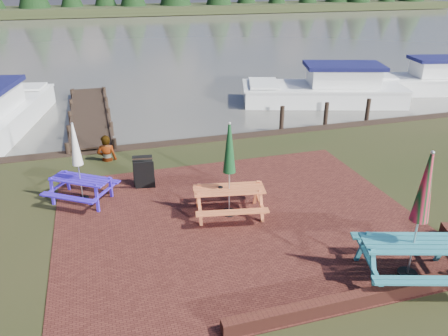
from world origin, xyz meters
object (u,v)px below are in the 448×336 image
chalkboard (144,173)px  picnic_table_red (229,184)px  boat_far (427,81)px  person (105,136)px  jetty (90,114)px  boat_near (326,91)px  picnic_table_teal (415,237)px  picnic_table_blue (80,175)px

chalkboard → picnic_table_red: bearing=-40.0°
picnic_table_red → chalkboard: bearing=141.5°
boat_far → person: size_ratio=3.93×
jetty → person: size_ratio=5.14×
boat_far → picnic_table_red: bearing=137.5°
jetty → person: person is taller
boat_near → person: size_ratio=4.74×
boat_far → person: (-17.20, -5.33, 0.47)m
picnic_table_red → jetty: 10.47m
picnic_table_teal → jetty: picnic_table_teal is taller
picnic_table_teal → jetty: size_ratio=0.31×
picnic_table_red → chalkboard: 2.94m
picnic_table_teal → picnic_table_blue: size_ratio=1.24×
picnic_table_teal → boat_near: (5.22, 13.05, -0.54)m
chalkboard → person: size_ratio=0.53×
jetty → boat_near: boat_near is taller
picnic_table_red → boat_far: picnic_table_red is taller
picnic_table_blue → chalkboard: bearing=44.7°
picnic_table_red → picnic_table_teal: bearing=-41.5°
picnic_table_red → boat_near: bearing=60.1°
picnic_table_teal → picnic_table_red: (-2.79, 3.52, -0.10)m
picnic_table_teal → jetty: 14.78m
picnic_table_blue → boat_far: picnic_table_blue is taller
boat_far → person: 18.01m
jetty → boat_near: bearing=-1.8°
jetty → boat_far: boat_far is taller
chalkboard → boat_near: (9.94, 7.34, -0.04)m
chalkboard → jetty: (-1.44, 7.70, -0.37)m
boat_near → picnic_table_teal: bearing=175.3°
picnic_table_red → boat_far: 17.44m
picnic_table_teal → person: bearing=141.8°
picnic_table_red → picnic_table_blue: 4.12m
picnic_table_teal → picnic_table_blue: picnic_table_teal is taller
picnic_table_blue → boat_near: (11.68, 7.66, -0.35)m
person → boat_far: bearing=-152.0°
picnic_table_red → chalkboard: picnic_table_red is taller
chalkboard → person: bearing=120.1°
boat_far → person: bearing=119.9°
chalkboard → picnic_table_blue: bearing=-160.9°
picnic_table_blue → boat_near: picnic_table_blue is taller
picnic_table_teal → boat_near: picnic_table_teal is taller
picnic_table_red → picnic_table_blue: size_ratio=1.11×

